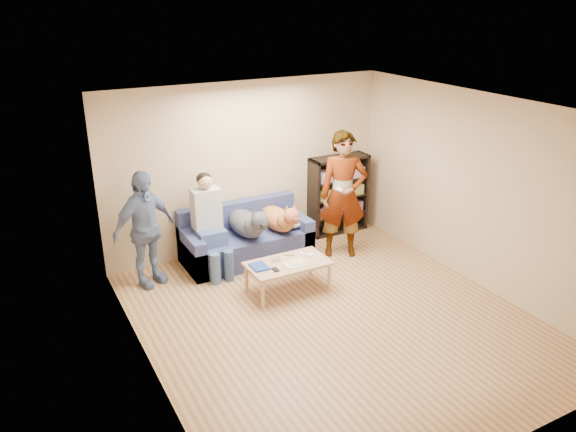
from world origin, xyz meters
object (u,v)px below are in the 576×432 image
dog_tan (280,219)px  person_standing_right (343,195)px  camera_silver (276,259)px  bookshelf (338,193)px  coffee_table (288,266)px  dog_gray (248,223)px  person_standing_left (144,229)px  notebook_blue (259,267)px  sofa (245,241)px  person_seated (209,220)px

dog_tan → person_standing_right: bearing=-23.0°
camera_silver → bookshelf: 2.27m
coffee_table → bookshelf: size_ratio=0.85×
dog_gray → dog_tan: 0.51m
dog_gray → bookshelf: bearing=12.5°
dog_gray → dog_tan: bearing=-3.0°
coffee_table → bookshelf: (1.71, 1.43, 0.31)m
person_standing_left → bookshelf: person_standing_left is taller
person_standing_right → notebook_blue: size_ratio=7.42×
dog_gray → bookshelf: size_ratio=0.96×
sofa → bookshelf: bookshelf is taller
person_standing_right → notebook_blue: bearing=-134.8°
notebook_blue → sofa: bearing=74.7°
person_standing_left → bookshelf: (3.31, 0.34, -0.13)m
person_standing_right → camera_silver: bearing=-133.9°
coffee_table → sofa: bearing=94.1°
camera_silver → person_standing_right: bearing=20.2°
person_standing_left → dog_gray: person_standing_left is taller
camera_silver → person_seated: (-0.57, 0.95, 0.33)m
dog_gray → bookshelf: 1.87m
camera_silver → dog_tan: bearing=59.5°
person_standing_right → dog_gray: (-1.38, 0.40, -0.33)m
dog_tan → person_standing_left: bearing=177.3°
person_standing_left → camera_silver: (1.48, -0.98, -0.37)m
sofa → dog_gray: size_ratio=1.52×
person_standing_right → person_standing_left: 2.91m
dog_tan → person_seated: bearing=176.3°
notebook_blue → camera_silver: size_ratio=2.36×
person_standing_left → dog_tan: bearing=-24.5°
notebook_blue → person_seated: person_seated is taller
person_standing_right → dog_gray: size_ratio=1.55×
notebook_blue → dog_tan: size_ratio=0.23×
notebook_blue → coffee_table: notebook_blue is taller
person_standing_right → camera_silver: 1.57m
person_standing_left → notebook_blue: 1.64m
person_standing_left → person_seated: person_standing_left is taller
dog_gray → dog_tan: size_ratio=1.09×
dog_tan → coffee_table: dog_tan is taller
bookshelf → camera_silver: bearing=-144.4°
person_standing_right → dog_tan: size_ratio=1.68×
camera_silver → dog_gray: 0.93m
sofa → coffee_table: size_ratio=1.73×
sofa → person_seated: person_seated is taller
person_standing_left → dog_tan: person_standing_left is taller
person_standing_right → bookshelf: bearing=87.2°
person_standing_left → notebook_blue: bearing=-62.9°
person_standing_right → person_standing_left: bearing=-163.2°
notebook_blue → person_seated: bearing=105.6°
person_standing_right → person_standing_left: size_ratio=1.18×
person_seated → dog_tan: size_ratio=1.28×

